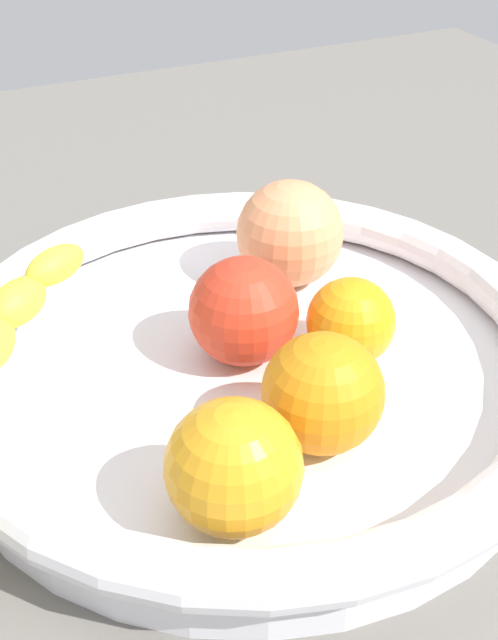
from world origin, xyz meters
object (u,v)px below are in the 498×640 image
object	(u,v)px
fruit_bowl	(249,356)
orange_front	(351,322)
orange_mid_right	(234,467)
peach_blush	(290,234)
tomato_red	(237,313)
orange_mid_left	(323,393)

from	to	relation	value
fruit_bowl	orange_front	size ratio (longest dim) A/B	7.01
orange_mid_right	peach_blush	world-z (taller)	peach_blush
orange_front	tomato_red	xyz separation A→B (cm)	(-2.75, -5.88, 0.60)
orange_mid_left	peach_blush	world-z (taller)	peach_blush
fruit_bowl	peach_blush	world-z (taller)	peach_blush
peach_blush	tomato_red	bearing A→B (deg)	-46.11
orange_mid_left	peach_blush	size ratio (longest dim) A/B	0.88
orange_front	orange_mid_right	distance (cm)	13.87
orange_mid_left	tomato_red	bearing A→B (deg)	-173.51
orange_front	peach_blush	world-z (taller)	peach_blush
fruit_bowl	peach_blush	xyz separation A→B (cm)	(-7.23, 6.35, 3.05)
orange_mid_right	peach_blush	size ratio (longest dim) A/B	0.90
orange_mid_right	peach_blush	bearing A→B (deg)	145.76
orange_mid_right	tomato_red	bearing A→B (deg)	154.86
orange_front	tomato_red	world-z (taller)	tomato_red
orange_mid_right	orange_mid_left	bearing A→B (deg)	114.92
orange_front	peach_blush	xyz separation A→B (cm)	(-9.27, 0.89, 0.94)
orange_mid_left	tomato_red	distance (cm)	8.28
fruit_bowl	orange_mid_left	distance (cm)	7.98
orange_mid_left	orange_mid_right	distance (cm)	6.76
fruit_bowl	orange_mid_right	world-z (taller)	orange_mid_right
orange_mid_left	orange_mid_right	xyz separation A→B (cm)	(2.85, -6.13, 0.05)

